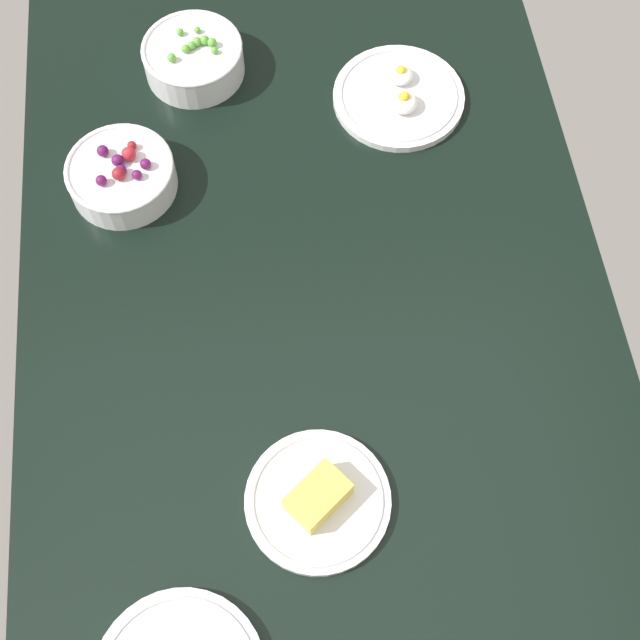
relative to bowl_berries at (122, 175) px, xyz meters
The scene contains 5 objects.
dining_table 38.98cm from the bowl_berries, 44.40° to the left, with size 146.51×85.94×4.00cm, color black.
bowl_berries is the anchor object (origin of this frame).
bowl_peas 25.02cm from the bowl_berries, 150.71° to the left, with size 16.48×16.48×6.93cm.
plate_cheese 57.86cm from the bowl_berries, 24.18° to the left, with size 19.00×19.00×4.71cm.
plate_eggs 46.38cm from the bowl_berries, 104.55° to the left, with size 21.45×21.45×4.65cm.
Camera 1 is at (52.56, -6.45, 114.31)cm, focal length 48.15 mm.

